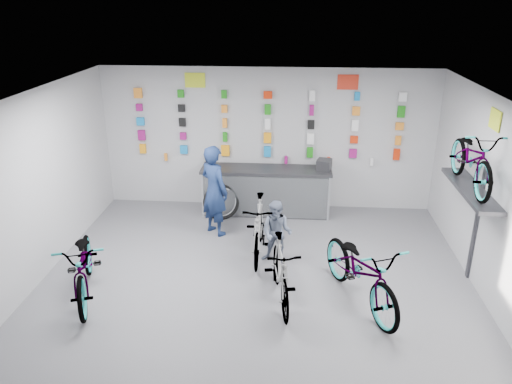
# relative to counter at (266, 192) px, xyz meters

# --- Properties ---
(floor) EXTENTS (8.00, 8.00, 0.00)m
(floor) POSITION_rel_counter_xyz_m (0.00, -3.54, -0.49)
(floor) COLOR #525257
(floor) RESTS_ON ground
(ceiling) EXTENTS (8.00, 8.00, 0.00)m
(ceiling) POSITION_rel_counter_xyz_m (0.00, -3.54, 2.51)
(ceiling) COLOR white
(ceiling) RESTS_ON wall_back
(wall_back) EXTENTS (7.00, 0.00, 7.00)m
(wall_back) POSITION_rel_counter_xyz_m (0.00, 0.46, 1.01)
(wall_back) COLOR #BCBCBF
(wall_back) RESTS_ON floor
(wall_left) EXTENTS (0.00, 8.00, 8.00)m
(wall_left) POSITION_rel_counter_xyz_m (-3.50, -3.54, 1.01)
(wall_left) COLOR #BCBCBF
(wall_left) RESTS_ON floor
(counter) EXTENTS (2.70, 0.66, 1.00)m
(counter) POSITION_rel_counter_xyz_m (0.00, 0.00, 0.00)
(counter) COLOR black
(counter) RESTS_ON floor
(merch_wall) EXTENTS (5.57, 0.08, 1.56)m
(merch_wall) POSITION_rel_counter_xyz_m (0.04, 0.39, 1.28)
(merch_wall) COLOR orange
(merch_wall) RESTS_ON wall_back
(wall_bracket) EXTENTS (0.39, 1.90, 2.00)m
(wall_bracket) POSITION_rel_counter_xyz_m (3.33, -2.34, 0.98)
(wall_bracket) COLOR #333338
(wall_bracket) RESTS_ON wall_right
(sign_left) EXTENTS (0.42, 0.02, 0.30)m
(sign_left) POSITION_rel_counter_xyz_m (-1.50, 0.44, 2.23)
(sign_left) COLOR #CFE326
(sign_left) RESTS_ON wall_back
(sign_right) EXTENTS (0.42, 0.02, 0.30)m
(sign_right) POSITION_rel_counter_xyz_m (1.60, 0.44, 2.23)
(sign_right) COLOR red
(sign_right) RESTS_ON wall_back
(sign_side) EXTENTS (0.02, 0.40, 0.30)m
(sign_side) POSITION_rel_counter_xyz_m (3.48, -2.34, 2.16)
(sign_side) COLOR #CFE326
(sign_side) RESTS_ON wall_right
(bike_left) EXTENTS (1.31, 2.11, 1.05)m
(bike_left) POSITION_rel_counter_xyz_m (-2.58, -3.33, 0.04)
(bike_left) COLOR gray
(bike_left) RESTS_ON floor
(bike_center) EXTENTS (0.73, 1.73, 1.01)m
(bike_center) POSITION_rel_counter_xyz_m (0.41, -3.28, 0.02)
(bike_center) COLOR gray
(bike_center) RESTS_ON floor
(bike_right) EXTENTS (1.49, 2.23, 1.11)m
(bike_right) POSITION_rel_counter_xyz_m (1.60, -3.22, 0.07)
(bike_right) COLOR gray
(bike_right) RESTS_ON floor
(bike_service) EXTENTS (0.50, 1.77, 1.06)m
(bike_service) POSITION_rel_counter_xyz_m (-0.02, -1.86, 0.05)
(bike_service) COLOR gray
(bike_service) RESTS_ON floor
(bike_wall) EXTENTS (0.63, 1.80, 0.95)m
(bike_wall) POSITION_rel_counter_xyz_m (3.25, -2.34, 1.57)
(bike_wall) COLOR gray
(bike_wall) RESTS_ON wall_bracket
(clerk) EXTENTS (0.77, 0.74, 1.77)m
(clerk) POSITION_rel_counter_xyz_m (-0.93, -1.03, 0.40)
(clerk) COLOR navy
(clerk) RESTS_ON floor
(customer) EXTENTS (0.64, 0.56, 1.13)m
(customer) POSITION_rel_counter_xyz_m (0.31, -2.09, 0.08)
(customer) COLOR slate
(customer) RESTS_ON floor
(spare_wheel) EXTENTS (0.79, 0.42, 0.76)m
(spare_wheel) POSITION_rel_counter_xyz_m (-0.90, -0.37, -0.11)
(spare_wheel) COLOR black
(spare_wheel) RESTS_ON floor
(register) EXTENTS (0.35, 0.36, 0.22)m
(register) POSITION_rel_counter_xyz_m (1.19, 0.01, 0.62)
(register) COLOR black
(register) RESTS_ON counter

